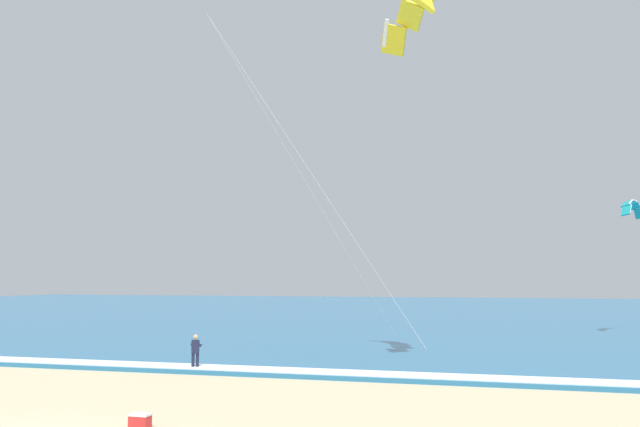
{
  "coord_description": "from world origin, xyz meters",
  "views": [
    {
      "loc": [
        12.87,
        -15.16,
        4.24
      ],
      "look_at": [
        3.8,
        16.65,
        7.39
      ],
      "focal_mm": 38.23,
      "sensor_mm": 36.0,
      "label": 1
    }
  ],
  "objects": [
    {
      "name": "surfboard",
      "position": [
        -1.22,
        13.52,
        0.03
      ],
      "size": [
        0.87,
        1.47,
        0.09
      ],
      "color": "#239EC6",
      "rests_on": "ground"
    },
    {
      "name": "kitesurfer",
      "position": [
        -1.22,
        13.54,
        0.94
      ],
      "size": [
        0.63,
        0.63,
        1.69
      ],
      "color": "#191E38",
      "rests_on": "ground"
    },
    {
      "name": "kite_distant",
      "position": [
        21.31,
        39.1,
        9.48
      ],
      "size": [
        2.14,
        3.51,
        1.33
      ],
      "color": "teal"
    },
    {
      "name": "cooler_box",
      "position": [
        2.5,
        2.51,
        0.2
      ],
      "size": [
        0.58,
        0.38,
        0.4
      ],
      "color": "red",
      "rests_on": "ground"
    },
    {
      "name": "sea",
      "position": [
        0.0,
        72.65,
        0.1
      ],
      "size": [
        200.0,
        120.0,
        0.2
      ],
      "primitive_type": "cube",
      "color": "teal",
      "rests_on": "ground"
    },
    {
      "name": "surf_foam",
      "position": [
        0.0,
        13.65,
        0.22
      ],
      "size": [
        200.0,
        1.75,
        0.04
      ],
      "primitive_type": "cube",
      "color": "white",
      "rests_on": "sea"
    },
    {
      "name": "kite_primary",
      "position": [
        8.36,
        17.42,
        17.55
      ],
      "size": [
        11.08,
        6.78,
        17.48
      ],
      "color": "yellow"
    }
  ]
}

